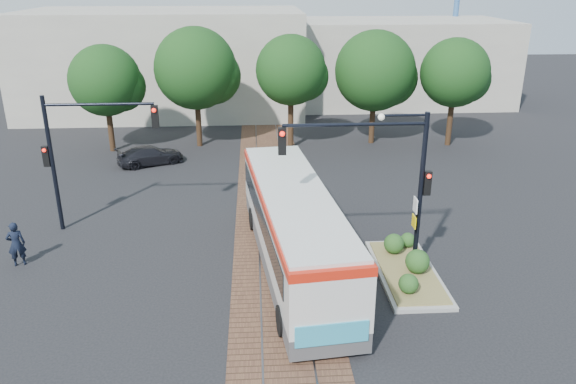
% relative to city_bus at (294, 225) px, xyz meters
% --- Properties ---
extents(ground, '(120.00, 120.00, 0.00)m').
position_rel_city_bus_xyz_m(ground, '(-0.58, 0.07, -1.77)').
color(ground, black).
rests_on(ground, ground).
extents(trackbed, '(3.60, 40.00, 0.02)m').
position_rel_city_bus_xyz_m(trackbed, '(-0.58, 4.07, -1.76)').
color(trackbed, brown).
rests_on(trackbed, ground).
extents(tree_row, '(26.40, 5.60, 7.67)m').
position_rel_city_bus_xyz_m(tree_row, '(0.63, 16.49, 3.08)').
color(tree_row, '#382314').
rests_on(tree_row, ground).
extents(warehouses, '(40.00, 13.00, 8.00)m').
position_rel_city_bus_xyz_m(warehouses, '(-1.11, 28.82, 2.04)').
color(warehouses, '#ADA899').
rests_on(warehouses, ground).
extents(city_bus, '(3.83, 12.07, 3.17)m').
position_rel_city_bus_xyz_m(city_bus, '(0.00, 0.00, 0.00)').
color(city_bus, '#434346').
rests_on(city_bus, ground).
extents(traffic_island, '(2.20, 5.20, 1.13)m').
position_rel_city_bus_xyz_m(traffic_island, '(4.24, -0.83, -1.44)').
color(traffic_island, gray).
rests_on(traffic_island, ground).
extents(signal_pole_main, '(5.49, 0.46, 6.00)m').
position_rel_city_bus_xyz_m(signal_pole_main, '(3.28, -0.74, 2.39)').
color(signal_pole_main, black).
rests_on(signal_pole_main, ground).
extents(signal_pole_left, '(4.99, 0.34, 6.00)m').
position_rel_city_bus_xyz_m(signal_pole_left, '(-8.95, 4.07, 2.10)').
color(signal_pole_left, black).
rests_on(signal_pole_left, ground).
extents(officer, '(0.77, 0.64, 1.82)m').
position_rel_city_bus_xyz_m(officer, '(-10.71, 0.76, -0.86)').
color(officer, black).
rests_on(officer, ground).
extents(parked_car, '(4.18, 3.02, 1.13)m').
position_rel_city_bus_xyz_m(parked_car, '(-7.67, 13.10, -1.21)').
color(parked_car, black).
rests_on(parked_car, ground).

